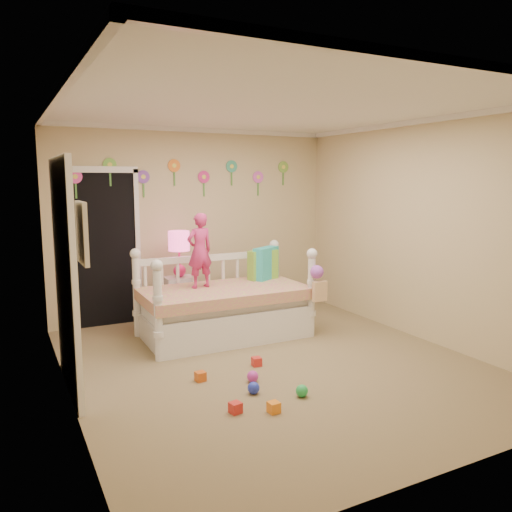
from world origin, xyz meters
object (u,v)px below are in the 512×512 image
daybed (224,293)px  table_lamp (179,247)px  child (200,251)px  nightstand (180,301)px

daybed → table_lamp: (-0.32, 0.72, 0.50)m
table_lamp → child: bearing=-83.9°
child → table_lamp: size_ratio=1.50×
nightstand → child: bearing=-82.9°
nightstand → table_lamp: size_ratio=1.06×
child → daybed: bearing=143.2°
daybed → table_lamp: size_ratio=3.33×
nightstand → table_lamp: 0.72m
daybed → nightstand: size_ratio=3.13×
daybed → child: (-0.25, 0.13, 0.51)m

